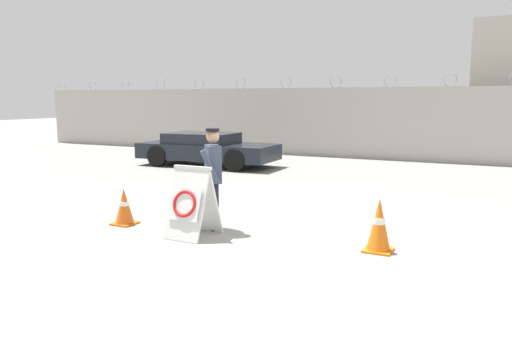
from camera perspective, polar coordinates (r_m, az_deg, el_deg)
The scene contains 7 objects.
ground_plane at distance 8.48m, azimuth 6.35°, elevation -7.30°, with size 90.00×90.00×0.00m, color gray.
perimeter_wall at distance 19.07m, azimuth 17.96°, elevation 5.07°, with size 36.00×0.30×3.14m.
barricade_sign at distance 8.27m, azimuth -7.40°, elevation -3.56°, with size 0.71×0.83×1.17m.
security_guard at distance 8.61m, azimuth -4.95°, elevation -0.35°, with size 0.49×0.65×1.76m.
traffic_cone_near at distance 7.67m, azimuth 13.88°, elevation -6.07°, with size 0.41×0.41×0.81m.
traffic_cone_mid at distance 9.34m, azimuth -14.83°, elevation -4.02°, with size 0.39×0.39×0.66m.
parked_car_front_coupe at distance 16.95m, azimuth -5.67°, elevation 2.51°, with size 4.74×2.04×1.12m.
Camera 1 is at (2.75, -7.70, 2.26)m, focal length 35.00 mm.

